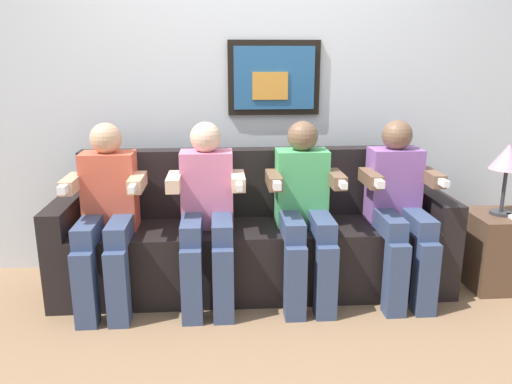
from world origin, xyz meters
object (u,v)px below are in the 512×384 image
Objects in this scene: person_right_center at (304,205)px; person_rightmost at (399,203)px; couch at (254,242)px; person_leftmost at (107,210)px; table_lamp at (508,160)px; person_left_center at (207,208)px; side_table_right at (498,250)px.

person_right_center is 0.60m from person_rightmost.
person_leftmost is (-0.89, -0.17, 0.29)m from couch.
person_leftmost and person_rightmost have the same top height.
table_lamp is at bearing 1.38° from person_leftmost.
person_leftmost is at bearing -179.96° from person_left_center.
person_right_center is 1.37m from side_table_right.
person_rightmost is (1.79, 0.00, 0.00)m from person_leftmost.
person_rightmost is at bearing 0.00° from person_right_center.
person_rightmost is 0.75m from table_lamp.
table_lamp is at bearing -175.61° from side_table_right.
person_left_center reaches higher than couch.
person_right_center is at bearing 180.00° from person_rightmost.
person_right_center is (0.60, -0.00, 0.00)m from person_left_center.
person_right_center is 2.41× the size of table_lamp.
person_rightmost reaches higher than side_table_right.
person_leftmost is at bearing 180.00° from person_right_center.
couch is 2.28× the size of person_left_center.
table_lamp is at bearing -3.89° from couch.
person_left_center is 0.60m from person_right_center.
person_right_center is at bearing -177.33° from side_table_right.
person_left_center is 1.00× the size of person_rightmost.
person_left_center is 1.92m from table_lamp.
table_lamp reaches higher than side_table_right.
person_rightmost is 2.22× the size of side_table_right.
table_lamp is at bearing 2.65° from person_right_center.
person_rightmost is at bearing -175.13° from side_table_right.
person_leftmost is 1.00× the size of person_left_center.
person_right_center is (0.30, -0.17, 0.29)m from couch.
person_rightmost is (0.89, -0.17, 0.29)m from couch.
couch is at bearing 150.44° from person_right_center.
person_rightmost is (0.60, 0.00, 0.00)m from person_right_center.
table_lamp is at bearing 4.88° from person_rightmost.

